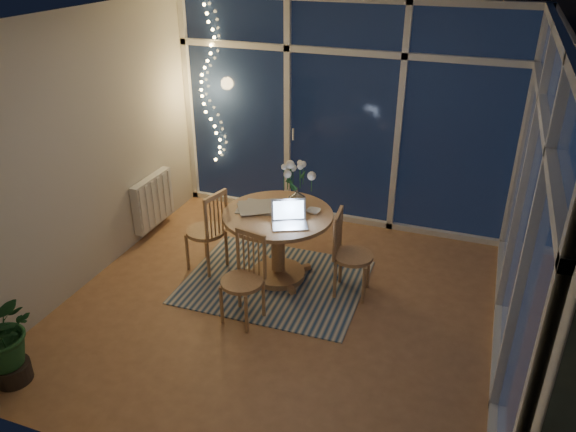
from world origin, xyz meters
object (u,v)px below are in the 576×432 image
(dining_table, at_px, (278,246))
(laptop, at_px, (290,215))
(chair_left, at_px, (205,229))
(flower_vase, at_px, (297,197))
(chair_front, at_px, (242,280))
(chair_right, at_px, (353,254))
(potted_plant, at_px, (4,342))

(dining_table, xyz_separation_m, laptop, (0.20, -0.21, 0.49))
(chair_left, relative_size, flower_vase, 4.34)
(chair_left, distance_m, chair_front, 1.00)
(chair_right, distance_m, chair_front, 1.12)
(chair_front, xyz_separation_m, potted_plant, (-1.39, -1.34, -0.05))
(chair_front, xyz_separation_m, flower_vase, (0.17, 0.99, 0.41))
(chair_left, bearing_deg, potted_plant, -4.05)
(chair_right, xyz_separation_m, potted_plant, (-2.21, -2.10, -0.06))
(flower_vase, bearing_deg, dining_table, -119.64)
(chair_right, xyz_separation_m, chair_front, (-0.82, -0.76, -0.01))
(dining_table, bearing_deg, potted_plant, -124.26)
(chair_left, bearing_deg, laptop, 96.32)
(flower_vase, relative_size, potted_plant, 0.28)
(chair_left, height_order, laptop, laptop)
(chair_front, bearing_deg, dining_table, 97.79)
(dining_table, distance_m, flower_vase, 0.53)
(potted_plant, bearing_deg, chair_left, 71.85)
(chair_left, relative_size, laptop, 2.80)
(chair_left, height_order, potted_plant, chair_left)
(chair_right, bearing_deg, chair_front, 128.86)
(chair_left, xyz_separation_m, potted_plant, (-0.67, -2.03, -0.08))
(chair_right, bearing_deg, laptop, 105.08)
(laptop, height_order, potted_plant, laptop)
(chair_left, height_order, chair_front, chair_left)
(chair_right, height_order, flower_vase, flower_vase)
(chair_front, distance_m, potted_plant, 1.93)
(potted_plant, bearing_deg, chair_right, 43.54)
(chair_right, height_order, laptop, laptop)
(laptop, relative_size, flower_vase, 1.55)
(chair_left, bearing_deg, chair_right, 106.53)
(chair_front, bearing_deg, chair_left, 147.45)
(chair_front, bearing_deg, potted_plant, -124.66)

